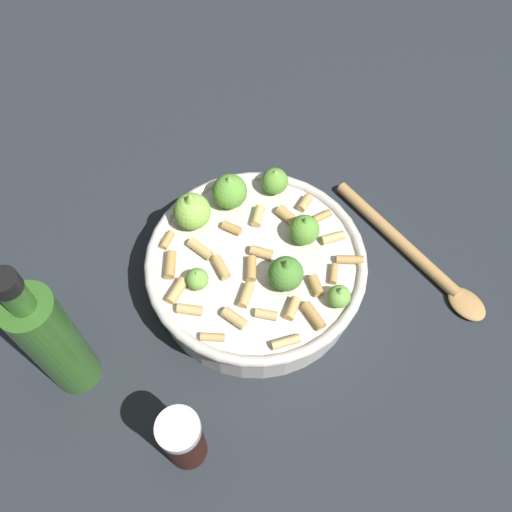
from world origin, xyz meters
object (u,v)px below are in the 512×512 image
pepper_shaker (183,439)px  wooden_spoon (415,256)px  olive_oil_bottle (53,341)px  cooking_pan (255,266)px

pepper_shaker → wooden_spoon: pepper_shaker is taller
pepper_shaker → olive_oil_bottle: olive_oil_bottle is taller
pepper_shaker → olive_oil_bottle: 0.17m
olive_oil_bottle → pepper_shaker: bearing=-172.1°
olive_oil_bottle → wooden_spoon: 0.45m
cooking_pan → pepper_shaker: (-0.08, 0.20, 0.01)m
pepper_shaker → wooden_spoon: (-0.05, -0.37, -0.04)m
wooden_spoon → cooking_pan: bearing=50.0°
pepper_shaker → wooden_spoon: bearing=-98.2°
olive_oil_bottle → wooden_spoon: olive_oil_bottle is taller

